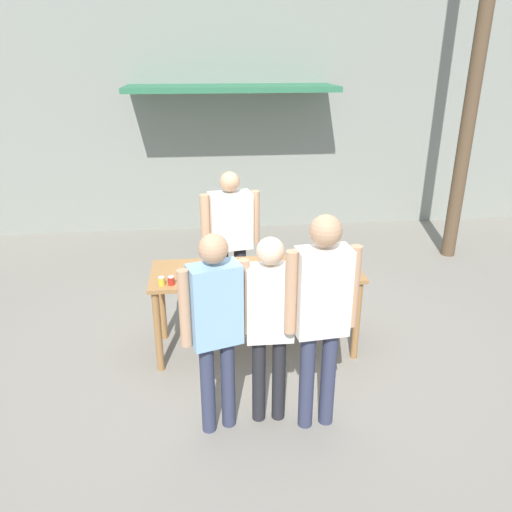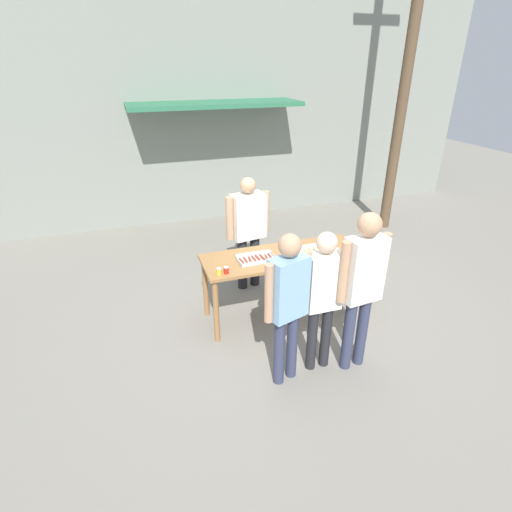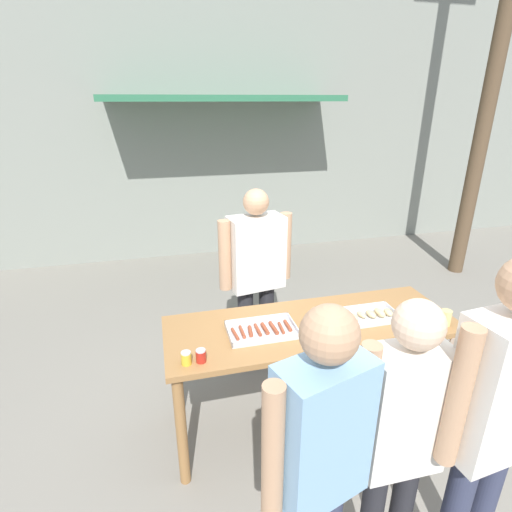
{
  "view_description": "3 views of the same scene",
  "coord_description": "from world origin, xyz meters",
  "px_view_note": "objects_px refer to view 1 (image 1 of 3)",
  "views": [
    {
      "loc": [
        -0.49,
        -4.51,
        2.91
      ],
      "look_at": [
        0.0,
        0.0,
        1.05
      ],
      "focal_mm": 35.0,
      "sensor_mm": 36.0,
      "label": 1
    },
    {
      "loc": [
        -1.81,
        -4.23,
        3.15
      ],
      "look_at": [
        -0.38,
        -0.03,
        0.95
      ],
      "focal_mm": 28.0,
      "sensor_mm": 36.0,
      "label": 2
    },
    {
      "loc": [
        -0.99,
        -2.3,
        2.39
      ],
      "look_at": [
        -0.2,
        0.86,
        1.11
      ],
      "focal_mm": 28.0,
      "sensor_mm": 36.0,
      "label": 3
    }
  ],
  "objects_px": {
    "condiment_jar_ketchup": "(171,281)",
    "person_server_behind_table": "(231,232)",
    "condiment_jar_mustard": "(162,281)",
    "food_tray_buns": "(298,267)",
    "person_customer_with_cup": "(322,306)",
    "person_customer_waiting_in_line": "(270,316)",
    "utility_pole": "(485,17)",
    "beer_cup": "(352,271)",
    "food_tray_sausages": "(218,271)",
    "person_customer_holding_hotdog": "(216,318)"
  },
  "relations": [
    {
      "from": "food_tray_sausages",
      "to": "person_customer_waiting_in_line",
      "type": "distance_m",
      "value": 1.14
    },
    {
      "from": "food_tray_sausages",
      "to": "person_customer_waiting_in_line",
      "type": "xyz_separation_m",
      "value": [
        0.36,
        -1.08,
        0.08
      ]
    },
    {
      "from": "person_customer_with_cup",
      "to": "utility_pole",
      "type": "distance_m",
      "value": 5.04
    },
    {
      "from": "condiment_jar_ketchup",
      "to": "person_server_behind_table",
      "type": "bearing_deg",
      "value": 60.59
    },
    {
      "from": "person_server_behind_table",
      "to": "person_customer_holding_hotdog",
      "type": "distance_m",
      "value": 2.04
    },
    {
      "from": "food_tray_sausages",
      "to": "utility_pole",
      "type": "relative_size",
      "value": 0.07
    },
    {
      "from": "condiment_jar_mustard",
      "to": "person_customer_with_cup",
      "type": "distance_m",
      "value": 1.61
    },
    {
      "from": "person_customer_with_cup",
      "to": "utility_pole",
      "type": "relative_size",
      "value": 0.29
    },
    {
      "from": "condiment_jar_mustard",
      "to": "beer_cup",
      "type": "xyz_separation_m",
      "value": [
        1.82,
        0.01,
        0.01
      ]
    },
    {
      "from": "person_customer_with_cup",
      "to": "person_customer_waiting_in_line",
      "type": "relative_size",
      "value": 1.12
    },
    {
      "from": "condiment_jar_mustard",
      "to": "person_customer_waiting_in_line",
      "type": "xyz_separation_m",
      "value": [
        0.9,
        -0.85,
        0.05
      ]
    },
    {
      "from": "condiment_jar_ketchup",
      "to": "beer_cup",
      "type": "xyz_separation_m",
      "value": [
        1.73,
        0.0,
        0.01
      ]
    },
    {
      "from": "condiment_jar_ketchup",
      "to": "utility_pole",
      "type": "height_order",
      "value": "utility_pole"
    },
    {
      "from": "person_server_behind_table",
      "to": "person_customer_with_cup",
      "type": "relative_size",
      "value": 0.92
    },
    {
      "from": "food_tray_sausages",
      "to": "condiment_jar_mustard",
      "type": "height_order",
      "value": "condiment_jar_mustard"
    },
    {
      "from": "food_tray_sausages",
      "to": "person_customer_holding_hotdog",
      "type": "height_order",
      "value": "person_customer_holding_hotdog"
    },
    {
      "from": "person_server_behind_table",
      "to": "person_customer_waiting_in_line",
      "type": "bearing_deg",
      "value": -94.26
    },
    {
      "from": "utility_pole",
      "to": "person_customer_with_cup",
      "type": "bearing_deg",
      "value": -129.35
    },
    {
      "from": "beer_cup",
      "to": "condiment_jar_mustard",
      "type": "bearing_deg",
      "value": -179.82
    },
    {
      "from": "food_tray_buns",
      "to": "utility_pole",
      "type": "xyz_separation_m",
      "value": [
        2.82,
        2.31,
        2.41
      ]
    },
    {
      "from": "food_tray_buns",
      "to": "condiment_jar_ketchup",
      "type": "distance_m",
      "value": 1.26
    },
    {
      "from": "person_server_behind_table",
      "to": "utility_pole",
      "type": "bearing_deg",
      "value": 12.94
    },
    {
      "from": "food_tray_buns",
      "to": "condiment_jar_ketchup",
      "type": "height_order",
      "value": "condiment_jar_ketchup"
    },
    {
      "from": "food_tray_sausages",
      "to": "person_customer_holding_hotdog",
      "type": "bearing_deg",
      "value": -93.02
    },
    {
      "from": "condiment_jar_mustard",
      "to": "person_customer_waiting_in_line",
      "type": "height_order",
      "value": "person_customer_waiting_in_line"
    },
    {
      "from": "person_customer_holding_hotdog",
      "to": "utility_pole",
      "type": "height_order",
      "value": "utility_pole"
    },
    {
      "from": "beer_cup",
      "to": "food_tray_buns",
      "type": "bearing_deg",
      "value": 155.75
    },
    {
      "from": "food_tray_sausages",
      "to": "person_customer_holding_hotdog",
      "type": "distance_m",
      "value": 1.15
    },
    {
      "from": "food_tray_buns",
      "to": "person_customer_holding_hotdog",
      "type": "relative_size",
      "value": 0.26
    },
    {
      "from": "condiment_jar_ketchup",
      "to": "person_customer_holding_hotdog",
      "type": "distance_m",
      "value": 1.0
    },
    {
      "from": "food_tray_sausages",
      "to": "food_tray_buns",
      "type": "bearing_deg",
      "value": -0.17
    },
    {
      "from": "person_customer_with_cup",
      "to": "utility_pole",
      "type": "bearing_deg",
      "value": -135.09
    },
    {
      "from": "person_server_behind_table",
      "to": "person_customer_with_cup",
      "type": "xyz_separation_m",
      "value": [
        0.57,
        -2.07,
        0.11
      ]
    },
    {
      "from": "beer_cup",
      "to": "utility_pole",
      "type": "distance_m",
      "value": 4.18
    },
    {
      "from": "food_tray_sausages",
      "to": "person_customer_waiting_in_line",
      "type": "bearing_deg",
      "value": -71.37
    },
    {
      "from": "utility_pole",
      "to": "food_tray_sausages",
      "type": "bearing_deg",
      "value": -147.44
    },
    {
      "from": "person_customer_holding_hotdog",
      "to": "person_customer_waiting_in_line",
      "type": "bearing_deg",
      "value": 172.22
    },
    {
      "from": "condiment_jar_mustard",
      "to": "person_customer_with_cup",
      "type": "relative_size",
      "value": 0.04
    },
    {
      "from": "person_server_behind_table",
      "to": "person_customer_holding_hotdog",
      "type": "bearing_deg",
      "value": -106.37
    },
    {
      "from": "condiment_jar_mustard",
      "to": "person_server_behind_table",
      "type": "distance_m",
      "value": 1.32
    },
    {
      "from": "condiment_jar_ketchup",
      "to": "utility_pole",
      "type": "distance_m",
      "value": 5.35
    },
    {
      "from": "condiment_jar_mustard",
      "to": "person_server_behind_table",
      "type": "bearing_deg",
      "value": 57.26
    },
    {
      "from": "utility_pole",
      "to": "condiment_jar_mustard",
      "type": "bearing_deg",
      "value": -148.57
    },
    {
      "from": "person_customer_holding_hotdog",
      "to": "food_tray_buns",
      "type": "bearing_deg",
      "value": -143.7
    },
    {
      "from": "person_server_behind_table",
      "to": "person_customer_waiting_in_line",
      "type": "height_order",
      "value": "person_server_behind_table"
    },
    {
      "from": "condiment_jar_ketchup",
      "to": "person_server_behind_table",
      "type": "distance_m",
      "value": 1.27
    },
    {
      "from": "food_tray_sausages",
      "to": "condiment_jar_mustard",
      "type": "bearing_deg",
      "value": -156.95
    },
    {
      "from": "utility_pole",
      "to": "condiment_jar_ketchup",
      "type": "bearing_deg",
      "value": -148.03
    },
    {
      "from": "person_customer_waiting_in_line",
      "to": "beer_cup",
      "type": "bearing_deg",
      "value": -136.25
    },
    {
      "from": "beer_cup",
      "to": "person_server_behind_table",
      "type": "height_order",
      "value": "person_server_behind_table"
    }
  ]
}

